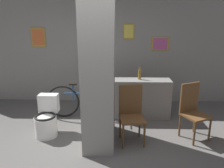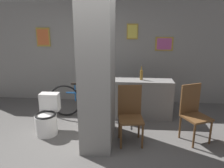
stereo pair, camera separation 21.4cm
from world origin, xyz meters
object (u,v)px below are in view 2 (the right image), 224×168
toilet (47,118)px  bottle_tall (141,74)px  bicycle (86,101)px  chair_by_doorway (193,111)px  chair_near_pillar (130,112)px

toilet → bottle_tall: size_ratio=2.32×
toilet → bicycle: (0.60, 0.79, 0.08)m
toilet → bicycle: size_ratio=0.43×
bicycle → bottle_tall: 1.36m
chair_by_doorway → toilet: bearing=153.4°
chair_by_doorway → chair_near_pillar: bearing=161.5°
chair_by_doorway → bicycle: chair_by_doorway is taller
chair_near_pillar → chair_by_doorway: 1.14m
toilet → chair_near_pillar: 1.61m
bottle_tall → bicycle: bearing=-174.6°
chair_near_pillar → bicycle: bearing=128.2°
toilet → chair_by_doorway: bearing=-0.1°
toilet → bicycle: bicycle is taller
bicycle → toilet: bearing=-127.2°
chair_by_doorway → bicycle: (-2.11, 0.80, -0.17)m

